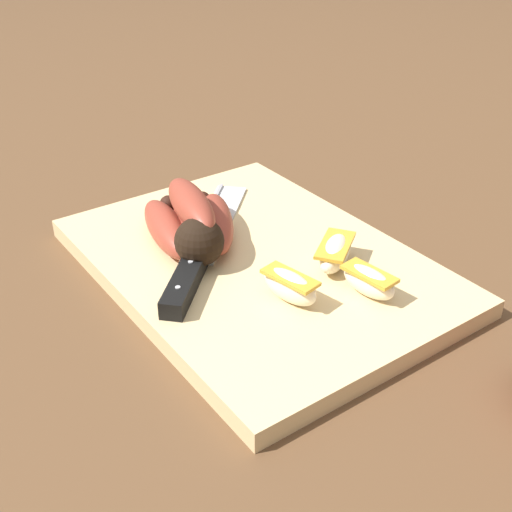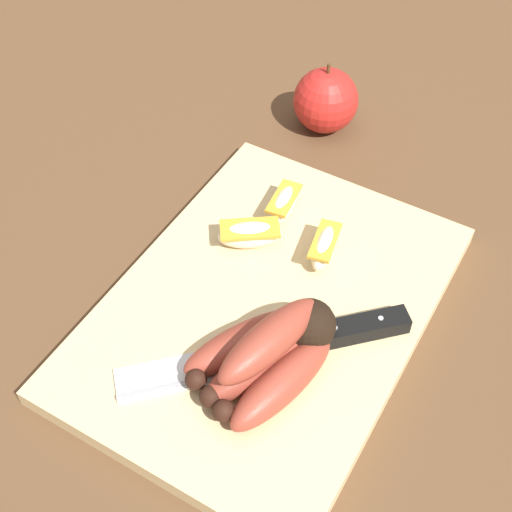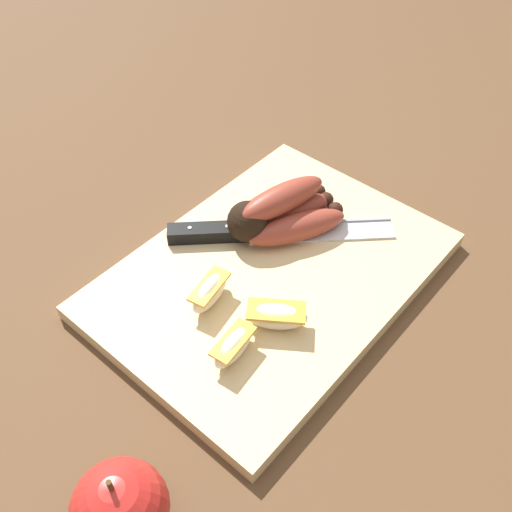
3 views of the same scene
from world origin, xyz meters
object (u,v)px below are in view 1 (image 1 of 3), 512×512
at_px(apple_wedge_near, 290,286).
at_px(apple_wedge_far, 335,252).
at_px(chefs_knife, 197,258).
at_px(banana_bunch, 192,223).
at_px(apple_wedge_middle, 369,281).

relative_size(apple_wedge_near, apple_wedge_far, 0.90).
distance_m(chefs_knife, apple_wedge_far, 0.14).
distance_m(banana_bunch, apple_wedge_middle, 0.20).
bearing_deg(apple_wedge_middle, apple_wedge_near, 62.32).
xyz_separation_m(apple_wedge_middle, apple_wedge_far, (0.06, -0.01, 0.00)).
bearing_deg(apple_wedge_middle, apple_wedge_far, -8.39).
height_order(chefs_knife, apple_wedge_middle, apple_wedge_middle).
bearing_deg(apple_wedge_far, banana_bunch, 37.50).
bearing_deg(apple_wedge_near, apple_wedge_far, -73.20).
bearing_deg(apple_wedge_near, apple_wedge_middle, -117.68).
height_order(chefs_knife, apple_wedge_far, apple_wedge_far).
height_order(banana_bunch, apple_wedge_middle, banana_bunch).
bearing_deg(apple_wedge_near, banana_bunch, 7.15).
distance_m(apple_wedge_middle, apple_wedge_far, 0.06).
relative_size(banana_bunch, apple_wedge_far, 2.12).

